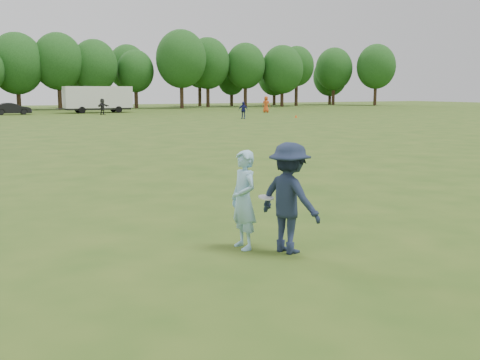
# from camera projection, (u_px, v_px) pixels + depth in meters

# --- Properties ---
(ground) EXTENTS (200.00, 200.00, 0.00)m
(ground) POSITION_uv_depth(u_px,v_px,m) (313.00, 250.00, 9.82)
(ground) COLOR #2C4B15
(ground) RESTS_ON ground
(thrower) EXTENTS (0.44, 0.65, 1.74)m
(thrower) POSITION_uv_depth(u_px,v_px,m) (244.00, 200.00, 9.80)
(thrower) COLOR #8CC0D8
(thrower) RESTS_ON ground
(defender) EXTENTS (1.04, 1.38, 1.90)m
(defender) POSITION_uv_depth(u_px,v_px,m) (289.00, 198.00, 9.57)
(defender) COLOR #1B253B
(defender) RESTS_ON ground
(player_far_b) EXTENTS (0.98, 0.95, 1.65)m
(player_far_b) POSITION_uv_depth(u_px,v_px,m) (243.00, 110.00, 54.44)
(player_far_b) COLOR navy
(player_far_b) RESTS_ON ground
(player_far_c) EXTENTS (1.15, 1.14, 2.00)m
(player_far_c) POSITION_uv_depth(u_px,v_px,m) (266.00, 104.00, 69.25)
(player_far_c) COLOR #D74D19
(player_far_c) RESTS_ON ground
(player_far_d) EXTENTS (1.70, 1.38, 1.81)m
(player_far_d) POSITION_uv_depth(u_px,v_px,m) (102.00, 107.00, 63.10)
(player_far_d) COLOR black
(player_far_d) RESTS_ON ground
(car_f) EXTENTS (4.13, 1.63, 1.34)m
(car_f) POSITION_uv_depth(u_px,v_px,m) (12.00, 109.00, 63.15)
(car_f) COLOR black
(car_f) RESTS_ON ground
(field_cone) EXTENTS (0.28, 0.28, 0.30)m
(field_cone) POSITION_uv_depth(u_px,v_px,m) (296.00, 116.00, 56.58)
(field_cone) COLOR #DD460B
(field_cone) RESTS_ON ground
(disc_in_play) EXTENTS (0.32, 0.32, 0.08)m
(disc_in_play) POSITION_uv_depth(u_px,v_px,m) (266.00, 197.00, 9.70)
(disc_in_play) COLOR white
(disc_in_play) RESTS_ON ground
(cargo_trailer) EXTENTS (9.00, 2.75, 3.20)m
(cargo_trailer) POSITION_uv_depth(u_px,v_px,m) (98.00, 98.00, 68.29)
(cargo_trailer) COLOR white
(cargo_trailer) RESTS_ON ground
(treeline) EXTENTS (130.35, 18.39, 11.74)m
(treeline) POSITION_uv_depth(u_px,v_px,m) (15.00, 64.00, 77.70)
(treeline) COLOR #332114
(treeline) RESTS_ON ground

